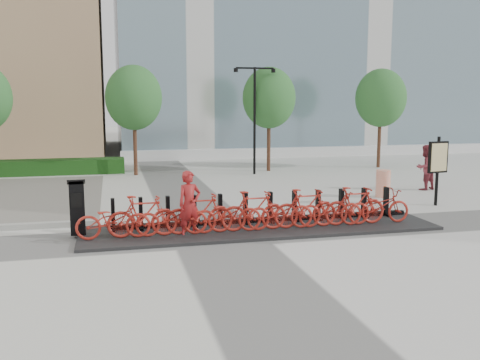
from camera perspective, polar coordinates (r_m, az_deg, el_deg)
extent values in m
plane|color=beige|center=(14.01, -2.55, -5.89)|extent=(120.00, 120.00, 0.00)
cube|color=#123C12|center=(26.82, -18.67, 1.35)|extent=(6.00, 1.20, 0.70)
cylinder|color=#482C1C|center=(25.42, -11.13, 3.88)|extent=(0.18, 0.18, 3.00)
ellipsoid|color=#2B6C2F|center=(25.35, -11.27, 8.61)|extent=(2.60, 2.60, 2.99)
cylinder|color=#482C1C|center=(26.51, 3.08, 4.21)|extent=(0.18, 0.18, 3.00)
ellipsoid|color=#2B6C2F|center=(26.43, 3.12, 8.75)|extent=(2.60, 2.60, 2.99)
cylinder|color=#482C1C|center=(28.80, 14.63, 4.29)|extent=(0.18, 0.18, 3.00)
ellipsoid|color=#2B6C2F|center=(28.74, 14.78, 8.46)|extent=(2.60, 2.60, 2.99)
cylinder|color=black|center=(25.22, 1.56, 6.27)|extent=(0.12, 0.12, 5.00)
cube|color=black|center=(25.13, 0.57, 11.86)|extent=(0.90, 0.08, 0.08)
cube|color=black|center=(25.36, 2.59, 11.82)|extent=(0.90, 0.08, 0.08)
cylinder|color=black|center=(25.02, -0.45, 11.64)|extent=(0.20, 0.20, 0.18)
cylinder|color=black|center=(25.49, 3.58, 11.57)|extent=(0.20, 0.20, 0.18)
cube|color=black|center=(14.58, 2.26, -5.15)|extent=(9.60, 2.40, 0.08)
imported|color=#A72419|center=(13.59, -13.37, -4.14)|extent=(1.82, 0.64, 0.96)
imported|color=#A72419|center=(13.60, -10.34, -3.82)|extent=(1.77, 0.50, 1.06)
imported|color=#A72419|center=(13.67, -7.31, -3.91)|extent=(1.82, 0.64, 0.96)
imported|color=#A72419|center=(13.75, -4.33, -3.57)|extent=(1.77, 0.50, 1.06)
imported|color=#A72419|center=(13.89, -1.39, -3.64)|extent=(1.82, 0.64, 0.96)
imported|color=#A72419|center=(14.04, 1.49, -3.29)|extent=(1.77, 0.50, 1.06)
imported|color=#A72419|center=(14.26, 4.29, -3.35)|extent=(1.82, 0.64, 0.96)
imported|color=#A72419|center=(14.48, 7.01, -2.99)|extent=(1.77, 0.50, 1.06)
imported|color=#A72419|center=(14.75, 9.63, -3.04)|extent=(1.82, 0.64, 0.96)
imported|color=#A72419|center=(15.04, 12.16, -2.69)|extent=(1.77, 0.50, 1.06)
imported|color=#A72419|center=(15.37, 14.57, -2.73)|extent=(1.82, 0.64, 0.96)
cube|color=black|center=(14.22, -16.98, -2.99)|extent=(0.39, 0.34, 1.32)
cube|color=black|center=(14.10, -17.10, -0.21)|extent=(0.47, 0.40, 0.17)
cube|color=black|center=(14.01, -17.06, -2.09)|extent=(0.26, 0.04, 0.37)
imported|color=maroon|center=(13.65, -5.41, -2.60)|extent=(0.72, 0.59, 1.72)
imported|color=maroon|center=(22.08, 19.14, 1.28)|extent=(1.01, 0.88, 1.77)
cylinder|color=#EB3901|center=(20.02, 15.02, -0.36)|extent=(0.68, 0.68, 0.99)
cylinder|color=black|center=(18.87, 20.30, 0.88)|extent=(0.10, 0.10, 2.30)
cube|color=black|center=(18.82, 20.37, 2.30)|extent=(0.76, 0.22, 1.05)
cube|color=#D9C785|center=(18.77, 20.48, 2.28)|extent=(0.64, 0.12, 0.92)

